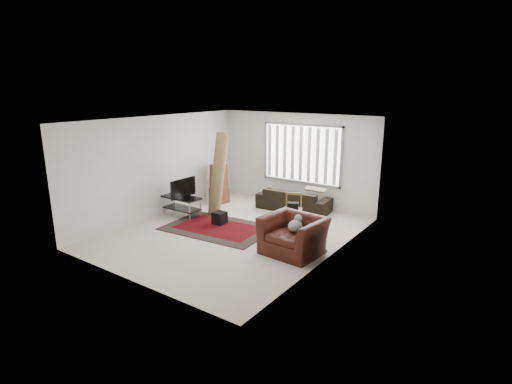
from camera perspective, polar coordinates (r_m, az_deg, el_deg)
room at (r=9.62m, az=-1.38°, el=4.86°), size 6.00×6.02×2.71m
persian_rug at (r=10.03m, az=-5.43°, el=-5.13°), size 2.71×1.93×0.02m
tv_stand at (r=10.99m, az=-10.59°, el=-1.42°), size 1.10×0.49×0.55m
tv at (r=10.89m, az=-10.69°, el=0.64°), size 0.12×0.89×0.51m
subwoofer at (r=10.27m, az=-5.22°, el=-3.69°), size 0.30×0.30×0.30m
moving_boxes at (r=12.10m, az=-5.30°, el=0.99°), size 0.55×0.52×1.17m
white_flatpack at (r=12.21m, az=-6.09°, el=0.09°), size 0.53×0.21×0.67m
rolled_rug at (r=10.89m, az=-5.41°, el=2.60°), size 0.52×0.75×2.26m
sofa at (r=11.38m, az=5.42°, el=-0.64°), size 2.15×1.06×0.80m
side_chair at (r=10.08m, az=5.31°, el=-2.35°), size 0.59×0.59×0.83m
armchair at (r=8.45m, az=5.37°, el=-5.80°), size 1.30×1.16×0.90m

